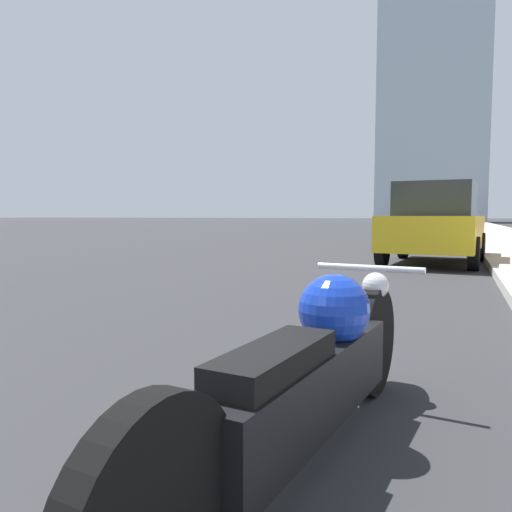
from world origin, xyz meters
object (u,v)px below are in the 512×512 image
parked_car_white (449,219)px  parked_car_green (437,220)px  motorcycle (313,373)px  parked_car_yellow (435,224)px

parked_car_white → parked_car_green: bearing=-97.2°
motorcycle → parked_car_white: 30.51m
motorcycle → parked_car_green: parked_car_green is taller
parked_car_yellow → parked_car_green: bearing=96.6°
motorcycle → parked_car_yellow: bearing=96.1°
parked_car_green → motorcycle: bearing=-84.9°
motorcycle → parked_car_yellow: 9.77m
parked_car_white → parked_car_yellow: bearing=-95.6°
parked_car_green → parked_car_white: size_ratio=1.03×
motorcycle → parked_car_yellow: size_ratio=0.66×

